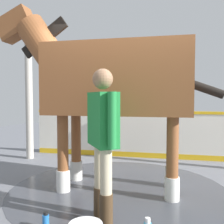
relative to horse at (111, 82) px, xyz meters
The scene contains 7 objects.
ground_plane 1.67m from the horse, 71.89° to the right, with size 16.00×16.00×0.02m, color slate.
wet_patch 1.62m from the horse, 82.46° to the right, with size 3.27×3.27×0.00m, color #42444C.
barrier_wall 2.42m from the horse, ahead, with size 0.72×4.82×1.08m.
roof_post_near 2.69m from the horse, 63.40° to the left, with size 0.16×0.16×2.73m, color #B7B2A8.
horse is the anchor object (origin of this frame).
handler 1.20m from the horse, 164.85° to the right, with size 0.54×0.49×1.70m.
bottle_spray 2.08m from the horse, behind, with size 0.07×0.07×0.18m.
Camera 1 is at (-3.76, -0.98, 1.39)m, focal length 41.62 mm.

